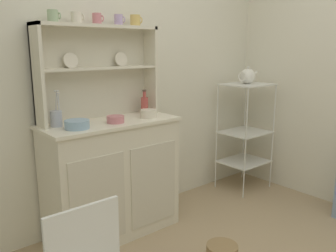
{
  "coord_description": "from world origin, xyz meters",
  "views": [
    {
      "loc": [
        -1.58,
        -0.86,
        1.43
      ],
      "look_at": [
        0.08,
        1.12,
        0.86
      ],
      "focal_mm": 37.64,
      "sensor_mm": 36.0,
      "label": 1
    }
  ],
  "objects": [
    {
      "name": "bowl_cream_small",
      "position": [
        0.03,
        1.29,
        0.93
      ],
      "size": [
        0.13,
        0.13,
        0.06
      ],
      "primitive_type": "cylinder",
      "color": "silver",
      "rests_on": "hutch_cabinet"
    },
    {
      "name": "cup_cream_1",
      "position": [
        -0.43,
        1.49,
        1.63
      ],
      "size": [
        0.09,
        0.08,
        0.08
      ],
      "color": "silver",
      "rests_on": "hutch_shelf_unit"
    },
    {
      "name": "hutch_cabinet",
      "position": [
        -0.27,
        1.37,
        0.46
      ],
      "size": [
        1.03,
        0.45,
        0.9
      ],
      "color": "silver",
      "rests_on": "ground"
    },
    {
      "name": "jam_bottle",
      "position": [
        0.11,
        1.45,
        0.98
      ],
      "size": [
        0.06,
        0.06,
        0.2
      ],
      "color": "#B74C47",
      "rests_on": "hutch_cabinet"
    },
    {
      "name": "wall_back",
      "position": [
        0.0,
        1.62,
        1.25
      ],
      "size": [
        3.84,
        0.05,
        2.5
      ],
      "primitive_type": "cube",
      "color": "silver",
      "rests_on": "ground"
    },
    {
      "name": "cup_sage_0",
      "position": [
        -0.6,
        1.49,
        1.64
      ],
      "size": [
        0.08,
        0.07,
        0.08
      ],
      "color": "#9EB78E",
      "rests_on": "hutch_shelf_unit"
    },
    {
      "name": "cup_gold_4",
      "position": [
        0.06,
        1.49,
        1.64
      ],
      "size": [
        0.09,
        0.08,
        0.09
      ],
      "color": "#DBB760",
      "rests_on": "hutch_shelf_unit"
    },
    {
      "name": "cup_rose_2",
      "position": [
        -0.28,
        1.49,
        1.64
      ],
      "size": [
        0.08,
        0.07,
        0.08
      ],
      "color": "#D17A84",
      "rests_on": "hutch_shelf_unit"
    },
    {
      "name": "bowl_mixing_large",
      "position": [
        -0.57,
        1.29,
        0.93
      ],
      "size": [
        0.17,
        0.17,
        0.06
      ],
      "primitive_type": "cylinder",
      "color": "#8EB2D1",
      "rests_on": "hutch_cabinet"
    },
    {
      "name": "bowl_floral_medium",
      "position": [
        -0.27,
        1.29,
        0.93
      ],
      "size": [
        0.13,
        0.13,
        0.05
      ],
      "primitive_type": "cylinder",
      "color": "#D17A84",
      "rests_on": "hutch_cabinet"
    },
    {
      "name": "bakers_rack",
      "position": [
        1.26,
        1.3,
        0.66
      ],
      "size": [
        0.46,
        0.39,
        1.08
      ],
      "color": "silver",
      "rests_on": "ground"
    },
    {
      "name": "hutch_shelf_unit",
      "position": [
        -0.27,
        1.53,
        1.31
      ],
      "size": [
        0.96,
        0.18,
        0.7
      ],
      "color": "beige",
      "rests_on": "hutch_cabinet"
    },
    {
      "name": "utensil_jar",
      "position": [
        -0.65,
        1.45,
        0.96
      ],
      "size": [
        0.08,
        0.08,
        0.25
      ],
      "color": "#B2B7C6",
      "rests_on": "hutch_cabinet"
    },
    {
      "name": "cup_lilac_3",
      "position": [
        -0.09,
        1.49,
        1.64
      ],
      "size": [
        0.08,
        0.07,
        0.08
      ],
      "color": "#B79ECC",
      "rests_on": "hutch_shelf_unit"
    },
    {
      "name": "porcelain_teapot",
      "position": [
        1.26,
        1.3,
        1.16
      ],
      "size": [
        0.24,
        0.15,
        0.17
      ],
      "color": "white",
      "rests_on": "bakers_rack"
    }
  ]
}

